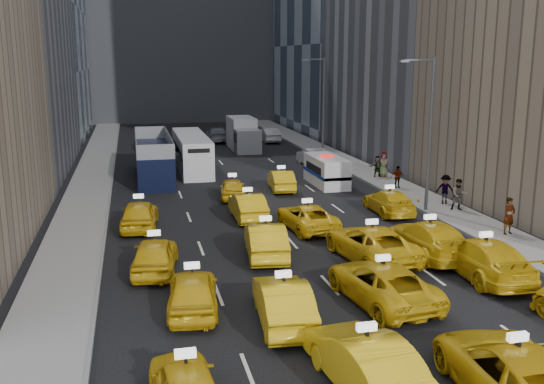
{
  "coord_description": "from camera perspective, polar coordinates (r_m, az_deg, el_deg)",
  "views": [
    {
      "loc": [
        -7.46,
        -19.81,
        8.92
      ],
      "look_at": [
        -0.39,
        10.59,
        2.0
      ],
      "focal_mm": 40.0,
      "sensor_mm": 36.0,
      "label": 1
    }
  ],
  "objects": [
    {
      "name": "pedestrian_4",
      "position": [
        46.54,
        10.46,
        2.6
      ],
      "size": [
        1.01,
        0.72,
        1.87
      ],
      "primitive_type": "imported",
      "rotation": [
        0.0,
        0.0,
        -0.26
      ],
      "color": "gray",
      "rests_on": "sidewalk_east"
    },
    {
      "name": "misc_car_4",
      "position": [
        65.89,
        -0.3,
        5.39
      ],
      "size": [
        1.69,
        4.71,
        1.55
      ],
      "primitive_type": "imported",
      "rotation": [
        0.0,
        0.0,
        3.15
      ],
      "color": "#B0B2B8",
      "rests_on": "ground"
    },
    {
      "name": "pedestrian_3",
      "position": [
        42.59,
        11.72,
        1.4
      ],
      "size": [
        0.93,
        0.48,
        1.53
      ],
      "primitive_type": "imported",
      "rotation": [
        0.0,
        0.0,
        -0.08
      ],
      "color": "gray",
      "rests_on": "sidewalk_east"
    },
    {
      "name": "misc_car_3",
      "position": [
        63.33,
        -7.93,
        5.03
      ],
      "size": [
        2.42,
        5.02,
        1.65
      ],
      "primitive_type": "imported",
      "rotation": [
        0.0,
        0.0,
        3.04
      ],
      "color": "black",
      "rests_on": "ground"
    },
    {
      "name": "ground",
      "position": [
        22.97,
        7.06,
        -10.45
      ],
      "size": [
        160.0,
        160.0,
        0.0
      ],
      "primitive_type": "plane",
      "color": "black",
      "rests_on": "ground"
    },
    {
      "name": "double_decker",
      "position": [
        46.77,
        -11.12,
        3.28
      ],
      "size": [
        2.95,
        11.29,
        3.26
      ],
      "rotation": [
        0.0,
        0.0,
        -0.04
      ],
      "color": "black",
      "rests_on": "ground"
    },
    {
      "name": "misc_car_0",
      "position": [
        51.29,
        3.89,
        3.31
      ],
      "size": [
        1.81,
        4.68,
        1.52
      ],
      "primitive_type": "imported",
      "rotation": [
        0.0,
        0.0,
        3.18
      ],
      "color": "#B3B7BC",
      "rests_on": "ground"
    },
    {
      "name": "taxi_8",
      "position": [
        26.28,
        -10.97,
        -5.84
      ],
      "size": [
        2.36,
        4.62,
        1.51
      ],
      "primitive_type": "imported",
      "rotation": [
        0.0,
        0.0,
        3.0
      ],
      "color": "gold",
      "rests_on": "ground"
    },
    {
      "name": "taxi_1",
      "position": [
        17.32,
        8.77,
        -15.54
      ],
      "size": [
        2.24,
        5.11,
        1.63
      ],
      "primitive_type": "imported",
      "rotation": [
        0.0,
        0.0,
        3.25
      ],
      "color": "gold",
      "rests_on": "ground"
    },
    {
      "name": "taxi_10",
      "position": [
        27.68,
        9.31,
        -4.77
      ],
      "size": [
        3.16,
        5.85,
        1.56
      ],
      "primitive_type": "imported",
      "rotation": [
        0.0,
        0.0,
        3.25
      ],
      "color": "gold",
      "rests_on": "ground"
    },
    {
      "name": "sidewalk_west",
      "position": [
        45.78,
        -16.65,
        0.83
      ],
      "size": [
        3.0,
        90.0,
        0.15
      ],
      "primitive_type": "cube",
      "color": "gray",
      "rests_on": "ground"
    },
    {
      "name": "streetlight_far",
      "position": [
        54.57,
        4.75,
        8.25
      ],
      "size": [
        2.15,
        0.22,
        9.0
      ],
      "color": "#595B60",
      "rests_on": "ground"
    },
    {
      "name": "curb_west",
      "position": [
        45.7,
        -14.84,
        0.94
      ],
      "size": [
        0.15,
        90.0,
        0.18
      ],
      "primitive_type": "cube",
      "color": "slate",
      "rests_on": "ground"
    },
    {
      "name": "nypd_van",
      "position": [
        43.59,
        5.15,
        1.96
      ],
      "size": [
        2.1,
        5.14,
        2.19
      ],
      "rotation": [
        0.0,
        0.0,
        -0.02
      ],
      "color": "silver",
      "rests_on": "ground"
    },
    {
      "name": "taxi_2",
      "position": [
        17.82,
        21.83,
        -15.54
      ],
      "size": [
        3.15,
        6.03,
        1.62
      ],
      "primitive_type": "imported",
      "rotation": [
        0.0,
        0.0,
        3.06
      ],
      "color": "gold",
      "rests_on": "ground"
    },
    {
      "name": "taxi_13",
      "position": [
        34.17,
        -2.31,
        -1.34
      ],
      "size": [
        1.6,
        4.56,
        1.5
      ],
      "primitive_type": "imported",
      "rotation": [
        0.0,
        0.0,
        3.14
      ],
      "color": "gold",
      "rests_on": "ground"
    },
    {
      "name": "pedestrian_1",
      "position": [
        37.18,
        17.19,
        -0.24
      ],
      "size": [
        1.02,
        0.78,
        1.86
      ],
      "primitive_type": "imported",
      "rotation": [
        0.0,
        0.0,
        -0.36
      ],
      "color": "gray",
      "rests_on": "sidewalk_east"
    },
    {
      "name": "pedestrian_5",
      "position": [
        46.35,
        9.91,
        2.4
      ],
      "size": [
        1.49,
        0.49,
        1.59
      ],
      "primitive_type": "imported",
      "rotation": [
        0.0,
        0.0,
        -0.05
      ],
      "color": "gray",
      "rests_on": "sidewalk_east"
    },
    {
      "name": "taxi_15",
      "position": [
        36.07,
        10.96,
        -0.92
      ],
      "size": [
        2.13,
        4.84,
        1.38
      ],
      "primitive_type": "imported",
      "rotation": [
        0.0,
        0.0,
        3.1
      ],
      "color": "gold",
      "rests_on": "ground"
    },
    {
      "name": "box_truck",
      "position": [
        60.26,
        -2.74,
        5.46
      ],
      "size": [
        3.01,
        7.1,
        3.16
      ],
      "rotation": [
        0.0,
        0.0,
        -0.09
      ],
      "color": "white",
      "rests_on": "ground"
    },
    {
      "name": "taxi_7",
      "position": [
        26.7,
        19.34,
        -5.91
      ],
      "size": [
        2.61,
        5.73,
        1.62
      ],
      "primitive_type": "imported",
      "rotation": [
        0.0,
        0.0,
        3.08
      ],
      "color": "gold",
      "rests_on": "ground"
    },
    {
      "name": "taxi_11",
      "position": [
        28.8,
        14.54,
        -4.26
      ],
      "size": [
        2.28,
        5.6,
        1.63
      ],
      "primitive_type": "imported",
      "rotation": [
        0.0,
        0.0,
        3.14
      ],
      "color": "gold",
      "rests_on": "ground"
    },
    {
      "name": "taxi_9",
      "position": [
        27.76,
        -0.62,
        -4.52
      ],
      "size": [
        2.22,
        4.99,
        1.59
      ],
      "primitive_type": "imported",
      "rotation": [
        0.0,
        0.0,
        3.03
      ],
      "color": "gold",
      "rests_on": "ground"
    },
    {
      "name": "pedestrian_0",
      "position": [
        32.97,
        21.43,
        -2.1
      ],
      "size": [
        0.78,
        0.6,
        1.9
      ],
      "primitive_type": "imported",
      "rotation": [
        0.0,
        0.0,
        0.23
      ],
      "color": "gray",
      "rests_on": "sidewalk_east"
    },
    {
      "name": "curb_east",
      "position": [
        48.57,
        7.01,
        1.93
      ],
      "size": [
        0.15,
        90.0,
        0.18
      ],
      "primitive_type": "cube",
      "color": "slate",
      "rests_on": "ground"
    },
    {
      "name": "taxi_16",
      "position": [
        39.29,
        -3.74,
        0.34
      ],
      "size": [
        2.08,
        4.09,
        1.33
      ],
      "primitive_type": "imported",
      "rotation": [
        0.0,
        0.0,
        3.01
      ],
      "color": "gold",
      "rests_on": "ground"
    },
    {
      "name": "taxi_5",
      "position": [
        21.02,
        1.06,
        -10.28
      ],
      "size": [
        2.05,
        4.85,
        1.56
      ],
      "primitive_type": "imported",
      "rotation": [
        0.0,
        0.0,
        3.06
      ],
      "color": "gold",
      "rests_on": "ground"
    },
    {
      "name": "taxi_17",
      "position": [
        41.68,
        0.87,
        1.12
      ],
      "size": [
        1.88,
        4.36,
        1.39
      ],
      "primitive_type": "imported",
      "rotation": [
        0.0,
        0.0,
        3.04
      ],
      "color": "gold",
      "rests_on": "ground"
    },
    {
      "name": "misc_car_1",
      "position": [
        61.83,
        -11.3,
        4.7
      ],
      "size": [
        2.84,
        5.79,
        1.58
      ],
      "primitive_type": "imported",
      "rotation": [
        0.0,
        0.0,
        3.18
      ],
      "color": "black",
      "rests_on": "ground"
    },
    {
      "name": "misc_car_2",
      "position": [
        66.46,
        -5.21,
        5.41
      ],
      "size": [
        2.55,
        5.5,
        1.55
      ],
      "primitive_type": "imported",
      "rotation": [
        0.0,
        0.0,
        3.07
      ],
      "color": "gray",
      "rests_on": "ground"
    },
    {
      "name": "pedestrian_2",
      "position": [
        38.61,
        15.99,
        0.25
      ],
      "size": [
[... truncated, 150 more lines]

